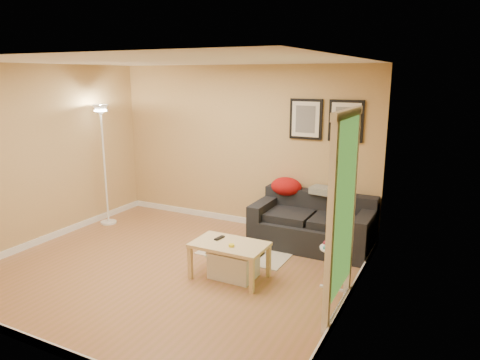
{
  "coord_description": "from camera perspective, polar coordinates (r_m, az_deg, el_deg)",
  "views": [
    {
      "loc": [
        3.19,
        -4.34,
        2.44
      ],
      "look_at": [
        0.55,
        0.85,
        1.05
      ],
      "focal_mm": 32.97,
      "sensor_mm": 36.0,
      "label": 1
    }
  ],
  "objects": [
    {
      "name": "doorway",
      "position": [
        4.53,
        13.02,
        -5.14
      ],
      "size": [
        0.12,
        1.01,
        2.13
      ],
      "primitive_type": null,
      "color": "white",
      "rests_on": "ground"
    },
    {
      "name": "red_throw",
      "position": [
        6.81,
        6.01,
        -0.84
      ],
      "size": [
        0.48,
        0.36,
        0.28
      ],
      "primitive_type": null,
      "color": "red",
      "rests_on": "sofa"
    },
    {
      "name": "floor_lamp",
      "position": [
        7.57,
        -17.11,
        1.42
      ],
      "size": [
        0.26,
        0.26,
        2.0
      ],
      "primitive_type": null,
      "color": "white",
      "rests_on": "ground"
    },
    {
      "name": "ceiling",
      "position": [
        5.39,
        -9.68,
        14.94
      ],
      "size": [
        4.5,
        4.5,
        0.0
      ],
      "primitive_type": "plane",
      "rotation": [
        3.14,
        0.0,
        0.0
      ],
      "color": "white",
      "rests_on": "wall_back"
    },
    {
      "name": "book_stack",
      "position": [
        5.2,
        12.07,
        -8.07
      ],
      "size": [
        0.21,
        0.26,
        0.08
      ],
      "primitive_type": null,
      "rotation": [
        0.0,
        0.0,
        -0.08
      ],
      "color": "teal",
      "rests_on": "side_table"
    },
    {
      "name": "side_table",
      "position": [
        5.3,
        12.02,
        -11.16
      ],
      "size": [
        0.34,
        0.34,
        0.52
      ],
      "primitive_type": null,
      "color": "white",
      "rests_on": "ground"
    },
    {
      "name": "coffee_table",
      "position": [
        5.49,
        -1.36,
        -10.37
      ],
      "size": [
        0.95,
        0.63,
        0.45
      ],
      "primitive_type": null,
      "rotation": [
        0.0,
        0.0,
        0.09
      ],
      "color": "#E3C68A",
      "rests_on": "ground"
    },
    {
      "name": "baseboard_right",
      "position": [
        5.05,
        13.31,
        -15.25
      ],
      "size": [
        0.02,
        4.0,
        0.1
      ],
      "primitive_type": "cube",
      "color": "white",
      "rests_on": "ground"
    },
    {
      "name": "tape_roll",
      "position": [
        5.3,
        -1.11,
        -8.47
      ],
      "size": [
        0.07,
        0.07,
        0.03
      ],
      "primitive_type": "cylinder",
      "color": "yellow",
      "rests_on": "coffee_table"
    },
    {
      "name": "baseboard_front",
      "position": [
        4.63,
        -23.95,
        -18.96
      ],
      "size": [
        4.5,
        0.02,
        0.1
      ],
      "primitive_type": "cube",
      "color": "white",
      "rests_on": "ground"
    },
    {
      "name": "wall_front",
      "position": [
        4.12,
        -25.71,
        -4.04
      ],
      "size": [
        4.5,
        0.0,
        4.5
      ],
      "primitive_type": "plane",
      "rotation": [
        -1.57,
        0.0,
        0.0
      ],
      "color": "tan",
      "rests_on": "ground"
    },
    {
      "name": "wall_back",
      "position": [
        7.19,
        0.25,
        4.31
      ],
      "size": [
        4.5,
        0.0,
        4.5
      ],
      "primitive_type": "plane",
      "rotation": [
        1.57,
        0.0,
        0.0
      ],
      "color": "tan",
      "rests_on": "ground"
    },
    {
      "name": "framed_print_right",
      "position": [
        6.53,
        13.56,
        7.43
      ],
      "size": [
        0.5,
        0.04,
        0.6
      ],
      "primitive_type": null,
      "color": "black",
      "rests_on": "wall_back"
    },
    {
      "name": "remote_control",
      "position": [
        5.54,
        -2.67,
        -7.5
      ],
      "size": [
        0.07,
        0.17,
        0.02
      ],
      "primitive_type": "cube",
      "rotation": [
        0.0,
        0.0,
        -0.14
      ],
      "color": "black",
      "rests_on": "coffee_table"
    },
    {
      "name": "plaid_throw",
      "position": [
        6.61,
        10.97,
        -1.37
      ],
      "size": [
        0.45,
        0.32,
        0.1
      ],
      "primitive_type": null,
      "rotation": [
        0.0,
        0.0,
        -0.14
      ],
      "color": "tan",
      "rests_on": "sofa"
    },
    {
      "name": "baseboard_left",
      "position": [
        7.35,
        -23.16,
        -6.68
      ],
      "size": [
        0.02,
        4.0,
        0.1
      ],
      "primitive_type": "cube",
      "color": "white",
      "rests_on": "ground"
    },
    {
      "name": "baseboard_back",
      "position": [
        7.48,
        0.2,
        -5.2
      ],
      "size": [
        4.5,
        0.02,
        0.1
      ],
      "primitive_type": "cube",
      "color": "white",
      "rests_on": "ground"
    },
    {
      "name": "green_runner",
      "position": [
        6.21,
        -0.55,
        -9.66
      ],
      "size": [
        0.7,
        0.5,
        0.01
      ],
      "primitive_type": "cube",
      "color": "#668C4C",
      "rests_on": "ground"
    },
    {
      "name": "storage_bin",
      "position": [
        5.53,
        -0.83,
        -10.79
      ],
      "size": [
        0.56,
        0.41,
        0.35
      ],
      "primitive_type": null,
      "color": "white",
      "rests_on": "ground"
    },
    {
      "name": "sofa",
      "position": [
        6.48,
        9.35,
        -5.34
      ],
      "size": [
        1.7,
        0.9,
        0.75
      ],
      "primitive_type": null,
      "color": "black",
      "rests_on": "ground"
    },
    {
      "name": "area_rug",
      "position": [
        6.34,
        0.94,
        -9.17
      ],
      "size": [
        1.25,
        0.85,
        0.01
      ],
      "primitive_type": "cube",
      "color": "beige",
      "rests_on": "ground"
    },
    {
      "name": "wall_right",
      "position": [
        4.59,
        14.27,
        -1.41
      ],
      "size": [
        0.0,
        4.0,
        4.0
      ],
      "primitive_type": "plane",
      "rotation": [
        1.57,
        0.0,
        -1.57
      ],
      "color": "tan",
      "rests_on": "ground"
    },
    {
      "name": "framed_print_left",
      "position": [
        6.69,
        8.52,
        7.79
      ],
      "size": [
        0.5,
        0.04,
        0.6
      ],
      "primitive_type": null,
      "color": "black",
      "rests_on": "wall_back"
    },
    {
      "name": "wall_left",
      "position": [
        7.05,
        -24.15,
        2.94
      ],
      "size": [
        0.0,
        4.0,
        4.0
      ],
      "primitive_type": "plane",
      "rotation": [
        1.57,
        0.0,
        1.57
      ],
      "color": "tan",
      "rests_on": "ground"
    },
    {
      "name": "floor",
      "position": [
        5.91,
        -8.68,
        -11.11
      ],
      "size": [
        4.5,
        4.5,
        0.0
      ],
      "primitive_type": "plane",
      "color": "#A06644",
      "rests_on": "ground"
    }
  ]
}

